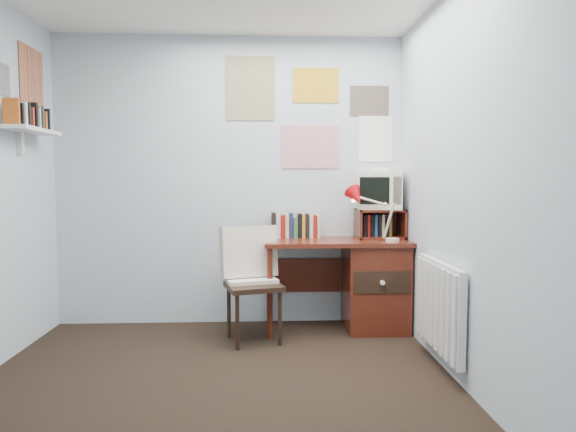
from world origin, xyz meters
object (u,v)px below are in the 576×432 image
at_px(desk_chair, 254,286).
at_px(tv_riser, 380,224).
at_px(wall_shelf, 31,130).
at_px(desk_lamp, 393,217).
at_px(crt_tv, 380,189).
at_px(radiator, 439,306).
at_px(desk, 368,281).

distance_m(desk_chair, tv_riser, 1.24).
bearing_deg(wall_shelf, desk_lamp, 4.50).
bearing_deg(tv_riser, desk_chair, -158.92).
xyz_separation_m(desk_chair, crt_tv, (1.08, 0.44, 0.75)).
bearing_deg(radiator, desk_chair, 153.37).
relative_size(desk_chair, crt_tv, 2.35).
bearing_deg(crt_tv, radiator, -68.36).
relative_size(crt_tv, radiator, 0.46).
distance_m(desk_chair, wall_shelf, 2.00).
distance_m(desk_lamp, tv_riser, 0.29).
relative_size(radiator, wall_shelf, 1.29).
height_order(desk_lamp, crt_tv, crt_tv).
bearing_deg(wall_shelf, radiator, -10.89).
distance_m(desk_lamp, wall_shelf, 2.82).
bearing_deg(desk, tv_riser, 42.96).
relative_size(crt_tv, wall_shelf, 0.60).
xyz_separation_m(desk, tv_riser, (0.12, 0.11, 0.48)).
relative_size(tv_riser, crt_tv, 1.08).
bearing_deg(desk_chair, desk_lamp, -8.26).
relative_size(desk_chair, desk_lamp, 2.17).
height_order(desk_chair, desk_lamp, desk_lamp).
bearing_deg(radiator, crt_tv, 98.99).
xyz_separation_m(desk_chair, radiator, (1.25, -0.62, -0.02)).
height_order(crt_tv, wall_shelf, wall_shelf).
bearing_deg(desk, wall_shelf, -171.60).
distance_m(desk, crt_tv, 0.80).
bearing_deg(tv_riser, desk_lamp, -81.30).
xyz_separation_m(desk_lamp, crt_tv, (-0.04, 0.30, 0.23)).
height_order(desk, radiator, desk).
xyz_separation_m(desk_chair, wall_shelf, (-1.61, -0.07, 1.18)).
relative_size(desk_lamp, wall_shelf, 0.65).
distance_m(tv_riser, crt_tv, 0.30).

